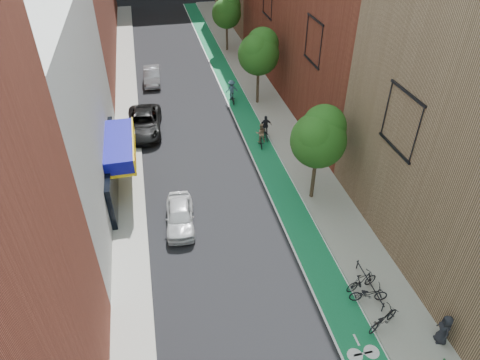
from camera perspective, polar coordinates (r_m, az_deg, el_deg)
ground at (r=20.66m, az=4.11°, el=-21.88°), size 160.00×160.00×0.00m
bike_lane at (r=40.99m, az=-0.61°, el=11.14°), size 2.00×68.00×0.01m
sidewalk_left at (r=40.29m, az=-14.85°, el=9.53°), size 2.00×68.00×0.15m
sidewalk_right at (r=41.50m, az=2.84°, el=11.54°), size 3.00×68.00×0.15m
building_left_white at (r=27.82m, az=-26.81°, el=7.88°), size 8.00×20.00×12.00m
tree_near at (r=25.77m, az=10.53°, el=5.78°), size 3.40×3.36×6.42m
tree_mid at (r=37.69m, az=2.56°, el=16.83°), size 3.55×3.53×6.74m
tree_far at (r=50.85m, az=-1.77°, el=21.61°), size 3.30×3.25×6.21m
parked_car_white at (r=25.82m, az=-8.03°, el=-4.73°), size 1.98×4.22×1.40m
parked_car_black at (r=35.52m, az=-12.69°, el=7.42°), size 3.14×6.01×1.62m
parked_car_silver at (r=44.34m, az=-11.64°, el=13.46°), size 1.77×4.50×1.46m
cyclist_lane_near at (r=32.81m, az=2.78°, el=5.79°), size 0.82×1.54×1.92m
cyclist_lane_mid at (r=33.85m, az=3.45°, el=6.68°), size 0.96×1.55×1.96m
cyclist_lane_far at (r=39.48m, az=-1.09°, el=11.57°), size 1.14×1.80×2.08m
parked_bike_near at (r=22.54m, az=16.77°, el=-14.31°), size 1.99×1.01×1.00m
parked_bike_mid at (r=22.91m, az=15.94°, el=-12.83°), size 1.89×0.88×1.10m
parked_bike_far at (r=21.80m, az=18.56°, el=-17.15°), size 2.02×1.38×1.01m
pedestrian at (r=22.00m, az=25.58°, el=-17.52°), size 0.71×0.92×1.67m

